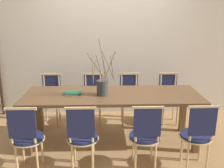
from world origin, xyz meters
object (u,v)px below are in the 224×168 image
(dining_table, at_px, (112,101))
(chair_near_center, at_px, (145,134))
(chair_far_center, at_px, (129,97))
(vase_centerpiece, at_px, (102,87))
(book_stack, at_px, (72,93))

(dining_table, bearing_deg, chair_near_center, -61.70)
(dining_table, bearing_deg, chair_far_center, 65.42)
(chair_far_center, distance_m, vase_centerpiece, 0.97)
(chair_near_center, distance_m, vase_centerpiece, 0.93)
(vase_centerpiece, bearing_deg, chair_near_center, -51.96)
(chair_far_center, bearing_deg, book_stack, 37.41)
(chair_near_center, bearing_deg, book_stack, 142.54)
(dining_table, xyz_separation_m, chair_near_center, (0.38, -0.70, -0.18))
(dining_table, xyz_separation_m, book_stack, (-0.57, 0.02, 0.12))
(chair_near_center, height_order, vase_centerpiece, vase_centerpiece)
(vase_centerpiece, bearing_deg, chair_far_center, 58.30)
(dining_table, relative_size, book_stack, 10.58)
(book_stack, bearing_deg, chair_near_center, -37.46)
(dining_table, distance_m, chair_near_center, 0.82)
(chair_near_center, xyz_separation_m, chair_far_center, (-0.06, 1.41, 0.00))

